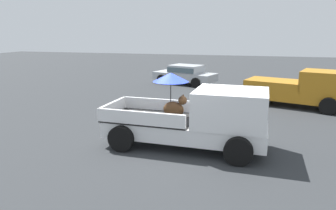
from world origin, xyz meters
name	(u,v)px	position (x,y,z in m)	size (l,w,h in m)	color
ground_plane	(185,146)	(0.00, 0.00, 0.00)	(80.00, 80.00, 0.00)	#2D3033
pickup_truck_main	(200,118)	(0.47, -0.01, 0.96)	(5.11, 2.38, 2.32)	black
pickup_truck_red	(300,89)	(4.24, 6.81, 0.87)	(5.12, 3.26, 1.80)	black
parked_sedan_near	(185,74)	(-2.55, 11.80, 0.74)	(4.63, 2.99, 1.33)	black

